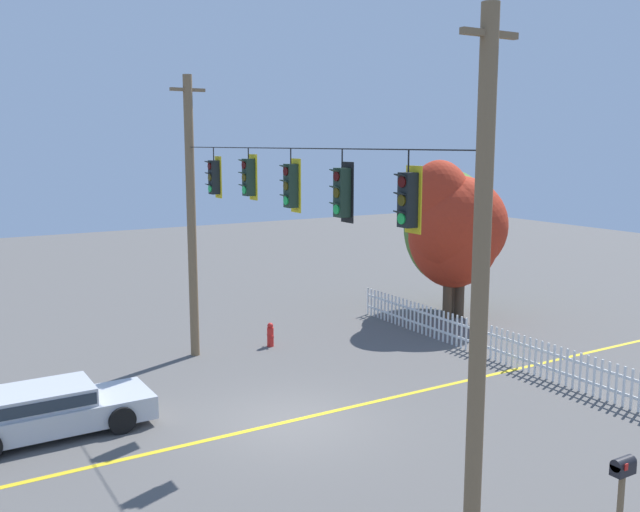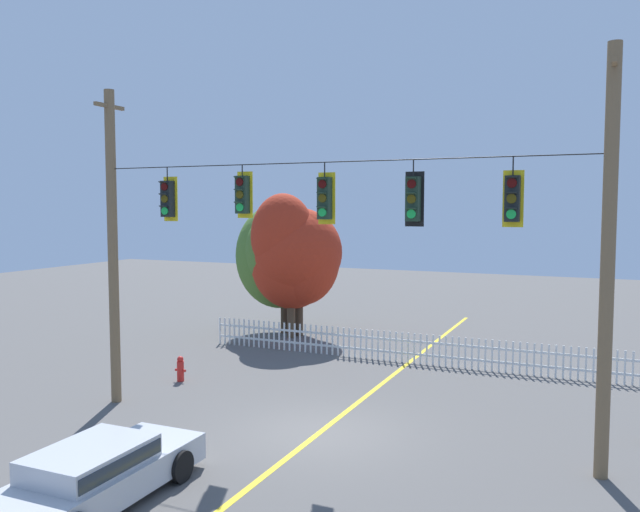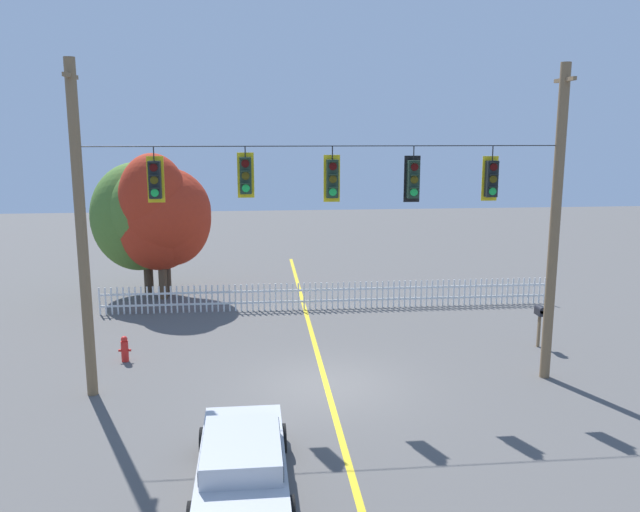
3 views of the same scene
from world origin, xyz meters
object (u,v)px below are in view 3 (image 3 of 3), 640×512
object	(u,v)px
autumn_oak_far_east	(161,216)
fire_hydrant	(125,349)
parked_car	(242,462)
traffic_signal_eastbound_side	(155,180)
traffic_signal_northbound_secondary	(491,179)
autumn_maple_near_fence	(144,215)
roadside_mailbox	(540,313)
autumn_maple_mid	(163,211)
traffic_signal_westbound_side	(332,179)
traffic_signal_northbound_primary	(246,175)
traffic_signal_southbound_primary	(413,179)

from	to	relation	value
autumn_oak_far_east	fire_hydrant	size ratio (longest dim) A/B	6.82
parked_car	fire_hydrant	world-z (taller)	parked_car
traffic_signal_eastbound_side	traffic_signal_northbound_secondary	size ratio (longest dim) A/B	0.97
autumn_maple_near_fence	autumn_oak_far_east	bearing A→B (deg)	-26.45
autumn_maple_near_fence	roadside_mailbox	xyz separation A→B (m)	(13.79, -8.15, -2.35)
traffic_signal_eastbound_side	autumn_oak_far_east	world-z (taller)	traffic_signal_eastbound_side
autumn_maple_near_fence	autumn_oak_far_east	distance (m)	0.85
autumn_maple_mid	roadside_mailbox	size ratio (longest dim) A/B	4.39
traffic_signal_eastbound_side	autumn_oak_far_east	xyz separation A→B (m)	(-1.37, 10.32, -2.27)
parked_car	roadside_mailbox	xyz separation A→B (m)	(9.47, 7.73, 0.52)
traffic_signal_westbound_side	autumn_oak_far_east	distance (m)	12.11
fire_hydrant	traffic_signal_northbound_secondary	bearing A→B (deg)	-13.47
traffic_signal_northbound_primary	traffic_signal_southbound_primary	size ratio (longest dim) A/B	0.89
traffic_signal_westbound_side	autumn_maple_near_fence	bearing A→B (deg)	121.99
traffic_signal_southbound_primary	autumn_maple_near_fence	world-z (taller)	traffic_signal_southbound_primary
autumn_maple_mid	parked_car	distance (m)	15.94
autumn_maple_mid	autumn_oak_far_east	distance (m)	0.35
autumn_oak_far_east	roadside_mailbox	xyz separation A→B (m)	(13.03, -7.77, -2.33)
traffic_signal_eastbound_side	roadside_mailbox	distance (m)	12.79
autumn_maple_mid	traffic_signal_northbound_secondary	bearing A→B (deg)	-44.84
fire_hydrant	roadside_mailbox	size ratio (longest dim) A/B	0.58
traffic_signal_westbound_side	autumn_oak_far_east	bearing A→B (deg)	119.85
traffic_signal_northbound_primary	parked_car	distance (m)	7.36
fire_hydrant	traffic_signal_northbound_primary	bearing A→B (deg)	-32.99
traffic_signal_eastbound_side	roadside_mailbox	xyz separation A→B (m)	(11.66, 2.55, -4.61)
parked_car	roadside_mailbox	distance (m)	12.24
traffic_signal_northbound_secondary	parked_car	bearing A→B (deg)	-142.13
autumn_oak_far_east	fire_hydrant	world-z (taller)	autumn_oak_far_east
traffic_signal_eastbound_side	parked_car	size ratio (longest dim) A/B	0.31
traffic_signal_southbound_primary	parked_car	world-z (taller)	traffic_signal_southbound_primary
autumn_maple_mid	traffic_signal_southbound_primary	bearing A→B (deg)	-51.59
traffic_signal_westbound_side	traffic_signal_northbound_secondary	distance (m)	4.30
traffic_signal_eastbound_side	traffic_signal_westbound_side	world-z (taller)	same
parked_car	autumn_maple_mid	bearing A→B (deg)	102.79
autumn_maple_near_fence	autumn_oak_far_east	xyz separation A→B (m)	(0.76, -0.38, -0.02)
roadside_mailbox	fire_hydrant	bearing A→B (deg)	-179.73
traffic_signal_westbound_side	fire_hydrant	bearing A→B (deg)	157.77
fire_hydrant	roadside_mailbox	xyz separation A→B (m)	(13.19, 0.06, 0.73)
traffic_signal_northbound_secondary	autumn_maple_mid	distance (m)	14.42
traffic_signal_northbound_primary	traffic_signal_westbound_side	size ratio (longest dim) A/B	0.91
parked_car	traffic_signal_northbound_primary	bearing A→B (deg)	88.77
traffic_signal_westbound_side	autumn_maple_mid	world-z (taller)	traffic_signal_westbound_side
traffic_signal_northbound_primary	traffic_signal_northbound_secondary	bearing A→B (deg)	0.00
traffic_signal_northbound_secondary	autumn_maple_mid	size ratio (longest dim) A/B	0.24
autumn_maple_near_fence	roadside_mailbox	bearing A→B (deg)	-30.59
traffic_signal_westbound_side	autumn_maple_mid	xyz separation A→B (m)	(-5.83, 10.07, -2.04)
traffic_signal_northbound_primary	traffic_signal_westbound_side	xyz separation A→B (m)	(2.25, 0.00, -0.10)
autumn_maple_near_fence	roadside_mailbox	size ratio (longest dim) A/B	4.09
traffic_signal_northbound_primary	traffic_signal_eastbound_side	bearing A→B (deg)	180.00
traffic_signal_northbound_secondary	parked_car	xyz separation A→B (m)	(-6.66, -5.18, -5.09)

